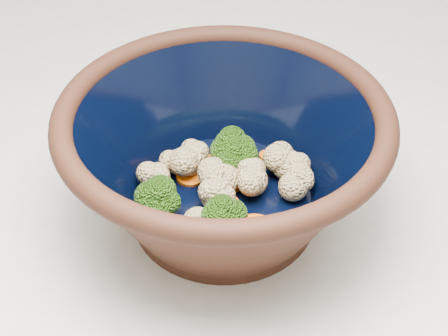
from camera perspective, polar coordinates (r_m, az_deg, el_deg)
name	(u,v)px	position (r m, az deg, el deg)	size (l,w,h in m)	color
mixing_bowl	(224,158)	(0.61, 0.00, 0.96)	(0.34, 0.34, 0.14)	black
vegetable_pile	(221,177)	(0.62, -0.25, -0.87)	(0.17, 0.17, 0.06)	#608442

